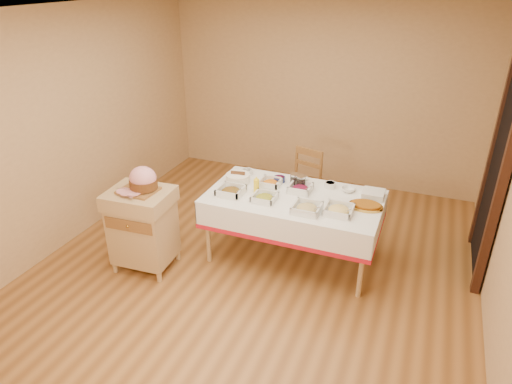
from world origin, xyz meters
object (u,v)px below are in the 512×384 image
dining_table (294,209)px  preserve_jar_left (295,180)px  dining_chair (302,185)px  mustard_bottle (256,185)px  plate_stack (373,194)px  brass_platter (366,206)px  bread_basket (238,178)px  preserve_jar_right (301,182)px  butcher_cart (143,225)px  ham_on_board (142,181)px

dining_table → preserve_jar_left: size_ratio=13.82×
dining_chair → mustard_bottle: size_ratio=4.90×
plate_stack → dining_chair: bearing=148.4°
mustard_bottle → plate_stack: size_ratio=0.85×
dining_chair → brass_platter: size_ratio=2.71×
preserve_jar_left → mustard_bottle: size_ratio=0.70×
bread_basket → brass_platter: bearing=-3.0°
preserve_jar_left → mustard_bottle: 0.46m
dining_table → preserve_jar_right: size_ratio=13.39×
dining_chair → preserve_jar_left: 0.69m
preserve_jar_left → bread_basket: preserve_jar_left is taller
butcher_cart → dining_chair: (1.25, 1.61, -0.03)m
brass_platter → preserve_jar_right: bearing=164.2°
dining_table → brass_platter: (0.74, 0.02, 0.18)m
bread_basket → dining_table: bearing=-7.8°
ham_on_board → mustard_bottle: ham_on_board is taller
butcher_cart → mustard_bottle: 1.26m
butcher_cart → ham_on_board: size_ratio=2.28×
preserve_jar_left → preserve_jar_right: size_ratio=0.97×
butcher_cart → brass_platter: bearing=19.7°
dining_chair → bread_basket: 0.99m
butcher_cart → plate_stack: size_ratio=4.05×
preserve_jar_left → butcher_cart: bearing=-142.7°
preserve_jar_left → plate_stack: size_ratio=0.60×
preserve_jar_left → brass_platter: size_ratio=0.39×
ham_on_board → mustard_bottle: size_ratio=2.08×
ham_on_board → bread_basket: (0.68, 0.81, -0.20)m
dining_chair → preserve_jar_left: bearing=-82.3°
ham_on_board → plate_stack: ham_on_board is taller
ham_on_board → bread_basket: 1.08m
preserve_jar_right → dining_table: bearing=-90.7°
dining_table → mustard_bottle: bearing=-170.0°
ham_on_board → preserve_jar_left: 1.63m
dining_table → dining_chair: bearing=100.7°
dining_table → ham_on_board: bearing=-152.3°
mustard_bottle → bread_basket: (-0.29, 0.16, -0.03)m
dining_chair → plate_stack: size_ratio=4.17×
dining_table → plate_stack: bearing=20.1°
ham_on_board → mustard_bottle: (0.97, 0.65, -0.16)m
dining_table → brass_platter: brass_platter is taller
dining_chair → ham_on_board: (-1.21, -1.58, 0.53)m
bread_basket → plate_stack: size_ratio=1.22×
dining_chair → preserve_jar_left: dining_chair is taller
preserve_jar_right → brass_platter: bearing=-15.8°
butcher_cart → brass_platter: butcher_cart is taller
butcher_cart → mustard_bottle: bearing=34.0°
plate_stack → ham_on_board: bearing=-154.9°
mustard_bottle → dining_table: bearing=10.0°
butcher_cart → brass_platter: (2.15, 0.77, 0.27)m
preserve_jar_right → plate_stack: bearing=4.2°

